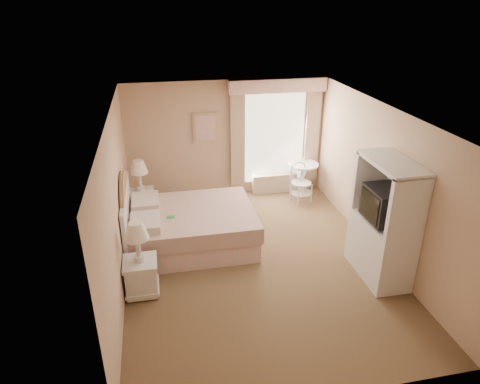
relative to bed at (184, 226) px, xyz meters
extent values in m
cube|color=brown|center=(1.11, -0.75, -0.37)|extent=(4.20, 5.50, 0.01)
cube|color=silver|center=(1.11, -0.75, 2.13)|extent=(4.20, 5.50, 0.01)
cube|color=tan|center=(1.11, 2.00, 0.88)|extent=(4.20, 0.01, 2.50)
cube|color=tan|center=(1.11, -3.50, 0.88)|extent=(4.20, 0.01, 2.50)
cube|color=tan|center=(-0.99, -0.75, 0.88)|extent=(0.01, 5.50, 2.50)
cube|color=tan|center=(3.21, -0.75, 0.88)|extent=(0.01, 5.50, 2.50)
cube|color=white|center=(2.16, 1.97, 0.88)|extent=(1.30, 0.02, 2.00)
cube|color=tan|center=(1.33, 1.92, 0.88)|extent=(0.30, 0.08, 2.05)
cube|color=tan|center=(2.99, 1.92, 0.88)|extent=(0.30, 0.08, 2.05)
cube|color=pink|center=(2.16, 1.88, 2.00)|extent=(2.05, 0.20, 0.28)
cube|color=beige|center=(2.16, 1.88, -0.16)|extent=(1.00, 0.22, 0.42)
cube|color=tan|center=(0.66, 1.97, 1.18)|extent=(0.52, 0.03, 0.62)
cube|color=beige|center=(0.66, 1.95, 1.18)|extent=(0.42, 0.02, 0.52)
cube|color=pink|center=(0.11, 0.00, -0.19)|extent=(2.16, 1.64, 0.37)
cube|color=#CDA299|center=(0.11, 0.00, 0.14)|extent=(2.22, 1.71, 0.29)
cube|color=beige|center=(-0.63, -0.39, 0.35)|extent=(0.46, 0.64, 0.14)
cube|color=beige|center=(-0.63, 0.39, 0.35)|extent=(0.46, 0.64, 0.14)
cube|color=#28944C|center=(-0.22, -0.15, 0.29)|extent=(0.14, 0.10, 0.01)
cube|color=silver|center=(-0.94, 0.00, 0.19)|extent=(0.06, 1.75, 1.13)
cylinder|color=#966950|center=(-0.94, 0.00, 0.30)|extent=(0.05, 1.55, 1.55)
cube|color=silver|center=(-0.73, -1.23, -0.11)|extent=(0.45, 0.45, 0.48)
cube|color=silver|center=(-0.73, -1.23, 0.16)|extent=(0.48, 0.48, 0.06)
cube|color=silver|center=(-0.73, -1.23, -0.27)|extent=(0.48, 0.48, 0.05)
cylinder|color=silver|center=(-0.73, -1.23, 0.24)|extent=(0.15, 0.15, 0.10)
cylinder|color=silver|center=(-0.73, -1.23, 0.43)|extent=(0.07, 0.07, 0.39)
cone|color=white|center=(-0.73, -1.23, 0.69)|extent=(0.35, 0.35, 0.25)
cube|color=silver|center=(-0.73, 1.21, -0.11)|extent=(0.45, 0.45, 0.49)
cube|color=silver|center=(-0.73, 1.21, 0.17)|extent=(0.49, 0.49, 0.06)
cube|color=silver|center=(-0.73, 1.21, -0.27)|extent=(0.49, 0.49, 0.05)
cylinder|color=silver|center=(-0.73, 1.21, 0.25)|extent=(0.16, 0.16, 0.10)
cylinder|color=silver|center=(-0.73, 1.21, 0.44)|extent=(0.07, 0.07, 0.39)
cone|color=white|center=(-0.73, 1.21, 0.71)|extent=(0.35, 0.35, 0.26)
cylinder|color=silver|center=(2.73, 1.65, -0.36)|extent=(0.50, 0.50, 0.03)
cylinder|color=silver|center=(2.73, 1.65, -0.02)|extent=(0.08, 0.08, 0.67)
cylinder|color=silver|center=(2.73, 1.65, 0.32)|extent=(0.67, 0.67, 0.04)
cylinder|color=silver|center=(2.46, 1.07, -0.16)|extent=(0.03, 0.03, 0.42)
cylinder|color=silver|center=(2.77, 1.15, -0.16)|extent=(0.03, 0.03, 0.42)
cylinder|color=silver|center=(2.38, 1.37, -0.16)|extent=(0.03, 0.03, 0.42)
cylinder|color=silver|center=(2.69, 1.45, -0.16)|extent=(0.03, 0.03, 0.42)
cylinder|color=silver|center=(2.58, 1.26, 0.06)|extent=(0.50, 0.50, 0.04)
torus|color=silver|center=(2.55, 1.39, 0.29)|extent=(0.42, 0.20, 0.40)
cylinder|color=silver|center=(2.38, 1.37, 0.24)|extent=(0.03, 0.03, 0.38)
cylinder|color=silver|center=(2.69, 1.45, 0.24)|extent=(0.03, 0.03, 0.38)
cube|color=silver|center=(2.92, -1.46, 0.10)|extent=(0.57, 1.15, 0.94)
cube|color=silver|center=(2.92, -2.00, 1.04)|extent=(0.57, 0.08, 0.94)
cube|color=silver|center=(2.92, -0.93, 1.04)|extent=(0.57, 0.08, 0.94)
cube|color=silver|center=(2.92, -1.46, 1.51)|extent=(0.57, 1.15, 0.06)
cube|color=silver|center=(3.19, -1.46, 1.04)|extent=(0.04, 1.15, 0.94)
cube|color=black|center=(2.90, -1.46, 0.86)|extent=(0.50, 0.63, 0.50)
cube|color=black|center=(2.65, -1.46, 0.86)|extent=(0.02, 0.52, 0.42)
camera|label=1|loc=(-0.33, -6.58, 3.68)|focal=32.00mm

